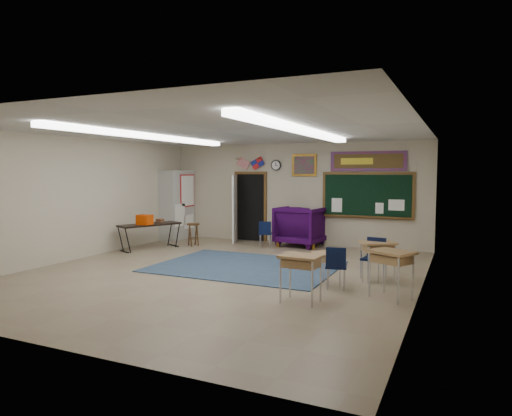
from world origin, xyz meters
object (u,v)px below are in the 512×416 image
at_px(student_desk_front_right, 378,259).
at_px(folding_table, 150,235).
at_px(student_desk_front_left, 326,267).
at_px(wooden_stool, 193,234).
at_px(wingback_armchair, 301,226).

bearing_deg(student_desk_front_right, folding_table, 137.42).
distance_m(student_desk_front_left, wooden_stool, 5.64).
xyz_separation_m(wingback_armchair, folding_table, (-3.64, -2.33, -0.19)).
xyz_separation_m(student_desk_front_left, wooden_stool, (-4.80, 2.95, -0.01)).
bearing_deg(folding_table, student_desk_front_right, 13.55).
distance_m(student_desk_front_left, student_desk_front_right, 1.18).
relative_size(wingback_armchair, wooden_stool, 1.94).
height_order(student_desk_front_left, wooden_stool, wooden_stool).
bearing_deg(student_desk_front_left, student_desk_front_right, 77.26).
distance_m(wingback_armchair, student_desk_front_right, 4.42).
relative_size(student_desk_front_left, wooden_stool, 0.99).
bearing_deg(folding_table, student_desk_front_left, 4.08).
relative_size(student_desk_front_left, student_desk_front_right, 0.81).
bearing_deg(student_desk_front_left, folding_table, -168.20).
xyz_separation_m(wingback_armchair, wooden_stool, (-2.85, -1.34, -0.24)).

